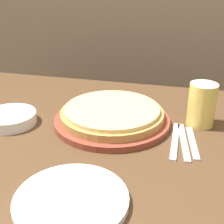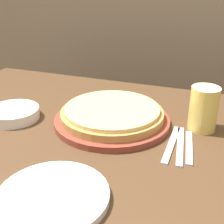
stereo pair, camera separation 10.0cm
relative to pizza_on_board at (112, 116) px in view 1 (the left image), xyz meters
name	(u,v)px [view 1 (the left image)]	position (x,y,z in m)	size (l,w,h in m)	color
pizza_on_board	(112,116)	(0.00, 0.00, 0.00)	(0.37, 0.37, 0.06)	brown
beer_glass	(202,103)	(0.28, 0.06, 0.05)	(0.09, 0.09, 0.14)	#E5C65B
dinner_plate	(71,200)	(0.01, -0.39, -0.02)	(0.25, 0.25, 0.02)	white
side_bowl	(10,118)	(-0.32, -0.08, -0.01)	(0.17, 0.17, 0.04)	white
fork	(175,140)	(0.21, -0.07, -0.02)	(0.02, 0.21, 0.00)	silver
dinner_knife	(184,141)	(0.23, -0.07, -0.02)	(0.05, 0.21, 0.00)	silver
spoon	(193,142)	(0.26, -0.07, -0.02)	(0.04, 0.18, 0.00)	silver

